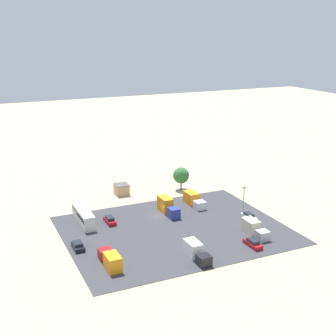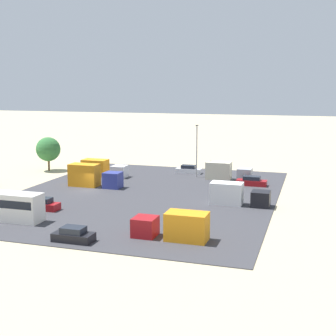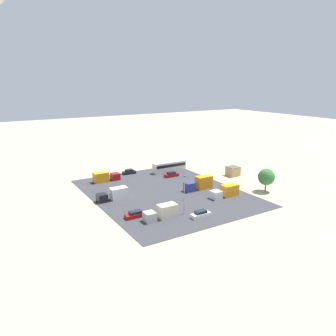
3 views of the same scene
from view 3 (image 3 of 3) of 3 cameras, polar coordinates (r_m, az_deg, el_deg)
ground_plane at (r=93.78m, az=4.26°, el=-3.34°), size 400.00×400.00×0.00m
parking_lot_surface at (r=88.95m, az=-0.59°, el=-4.29°), size 47.96×37.72×0.08m
shed_building at (r=106.60m, az=11.23°, el=-0.53°), size 3.67×3.85×2.90m
bus at (r=108.78m, az=0.24°, el=0.30°), size 2.58×11.60×3.36m
parked_car_0 at (r=103.30m, az=0.59°, el=-1.15°), size 1.81×4.57×1.57m
parked_car_1 at (r=107.19m, az=-6.80°, el=-0.68°), size 1.99×4.19×1.53m
parked_car_2 at (r=73.54m, az=5.72°, el=-8.02°), size 1.71×4.65×1.48m
parked_car_3 at (r=73.37m, az=-5.68°, el=-8.07°), size 1.84×4.77×1.52m
parked_truck_0 at (r=91.54m, az=5.56°, el=-2.71°), size 2.43×8.52×3.53m
parked_truck_1 at (r=72.27m, az=-0.98°, el=-7.73°), size 2.50×7.70×2.97m
parked_truck_2 at (r=84.42m, az=-9.36°, el=-4.56°), size 2.43×7.87×2.94m
parked_truck_3 at (r=86.93m, az=10.05°, el=-4.03°), size 2.59×8.07×2.92m
parked_truck_4 at (r=100.06m, az=-10.91°, el=-1.55°), size 2.55×7.93×2.92m
tree_near_shed at (r=92.82m, az=16.76°, el=-1.50°), size 4.54×4.54×6.36m
light_pole_lot_centre at (r=73.16m, az=2.83°, el=-4.42°), size 0.90×0.28×9.11m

